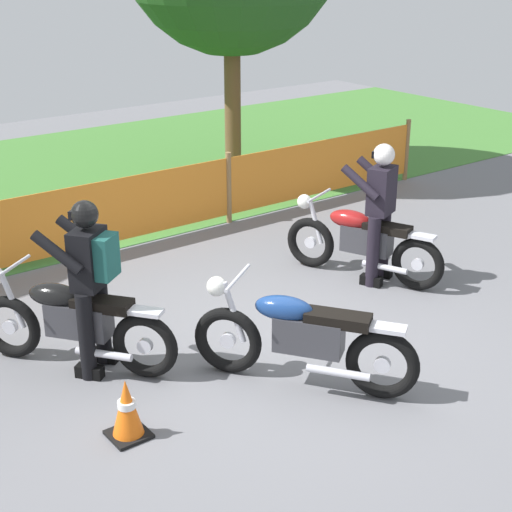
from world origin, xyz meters
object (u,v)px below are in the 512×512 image
(motorcycle_third, at_px, (302,337))
(rider_trailing, at_px, (91,278))
(traffic_cone, at_px, (127,409))
(motorcycle_lead, at_px, (362,241))
(rider_lead, at_px, (379,208))
(motorcycle_trailing, at_px, (73,322))

(motorcycle_third, height_order, rider_trailing, rider_trailing)
(rider_trailing, distance_m, traffic_cone, 1.37)
(motorcycle_third, distance_m, rider_trailing, 2.00)
(motorcycle_lead, relative_size, rider_trailing, 1.14)
(rider_trailing, xyz_separation_m, traffic_cone, (-0.29, -1.15, -0.69))
(rider_lead, height_order, rider_trailing, same)
(rider_lead, bearing_deg, motorcycle_lead, 0.57)
(motorcycle_lead, distance_m, motorcycle_third, 2.64)
(traffic_cone, bearing_deg, motorcycle_lead, 17.91)
(motorcycle_lead, bearing_deg, motorcycle_trailing, 66.57)
(motorcycle_trailing, bearing_deg, motorcycle_third, -172.81)
(motorcycle_trailing, relative_size, rider_trailing, 1.02)
(motorcycle_trailing, distance_m, motorcycle_third, 2.16)
(rider_lead, xyz_separation_m, traffic_cone, (-3.93, -1.06, -0.66))
(motorcycle_third, distance_m, traffic_cone, 1.70)
(motorcycle_lead, xyz_separation_m, traffic_cone, (-3.86, -1.25, -0.21))
(rider_trailing, bearing_deg, rider_lead, -128.39)
(traffic_cone, bearing_deg, motorcycle_third, -7.69)
(rider_lead, bearing_deg, motorcycle_trailing, 63.83)
(motorcycle_trailing, bearing_deg, motorcycle_lead, -128.30)
(motorcycle_trailing, relative_size, traffic_cone, 3.24)
(motorcycle_trailing, xyz_separation_m, traffic_cone, (-0.16, -1.32, -0.22))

